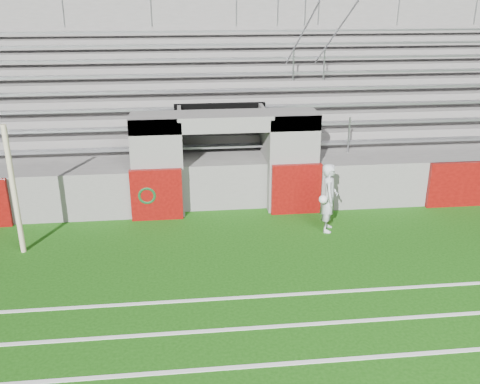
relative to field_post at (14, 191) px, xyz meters
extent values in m
plane|color=#15480C|center=(4.76, -1.46, -1.47)|extent=(90.00, 90.00, 0.00)
cylinder|color=beige|center=(0.00, 0.00, 0.00)|extent=(0.12, 0.12, 2.94)
cube|color=white|center=(4.76, -4.46, -1.46)|extent=(28.00, 0.09, 0.01)
cube|color=white|center=(4.76, -3.46, -1.46)|extent=(28.00, 0.09, 0.01)
cube|color=white|center=(4.76, -2.46, -1.46)|extent=(28.00, 0.09, 0.01)
cube|color=slate|center=(2.96, 2.04, -0.17)|extent=(1.20, 1.00, 2.60)
cube|color=slate|center=(6.56, 2.04, -0.17)|extent=(1.20, 1.00, 2.60)
cube|color=black|center=(4.76, 3.74, -0.22)|extent=(2.60, 0.20, 2.50)
cube|color=slate|center=(3.61, 2.64, -0.22)|extent=(0.10, 2.20, 2.50)
cube|color=slate|center=(5.91, 2.64, -0.22)|extent=(0.10, 2.20, 2.50)
cube|color=slate|center=(4.76, 2.04, 0.93)|extent=(4.80, 1.00, 0.40)
cube|color=slate|center=(4.76, 5.89, -0.32)|extent=(26.00, 8.00, 0.20)
cube|color=slate|center=(4.76, 5.89, -0.95)|extent=(26.00, 8.00, 1.05)
cube|color=#580807|center=(2.96, 1.48, -0.80)|extent=(1.30, 0.15, 1.35)
cube|color=#580807|center=(6.56, 1.48, -0.80)|extent=(1.30, 0.15, 1.35)
cube|color=#580807|center=(11.26, 1.48, -0.85)|extent=(2.20, 0.15, 1.25)
cube|color=gray|center=(4.76, 2.96, 0.00)|extent=(23.00, 0.28, 0.06)
cube|color=slate|center=(4.76, 3.81, -0.03)|extent=(24.00, 0.75, 0.38)
cube|color=gray|center=(4.76, 3.71, 0.38)|extent=(23.00, 0.28, 0.06)
cube|color=slate|center=(4.76, 4.56, 0.16)|extent=(24.00, 0.75, 0.76)
cube|color=gray|center=(4.76, 4.46, 0.76)|extent=(23.00, 0.28, 0.06)
cube|color=slate|center=(4.76, 5.31, 0.35)|extent=(24.00, 0.75, 1.14)
cube|color=gray|center=(4.76, 5.21, 1.14)|extent=(23.00, 0.28, 0.06)
cube|color=slate|center=(4.76, 6.06, 0.54)|extent=(24.00, 0.75, 1.52)
cube|color=gray|center=(4.76, 5.96, 1.52)|extent=(23.00, 0.28, 0.06)
cube|color=slate|center=(4.76, 6.81, 0.73)|extent=(24.00, 0.75, 1.90)
cube|color=gray|center=(4.76, 6.71, 1.90)|extent=(23.00, 0.28, 0.06)
cube|color=slate|center=(4.76, 7.56, 0.92)|extent=(24.00, 0.75, 2.28)
cube|color=gray|center=(4.76, 7.46, 2.28)|extent=(23.00, 0.28, 0.06)
cube|color=slate|center=(4.76, 8.31, 1.11)|extent=(24.00, 0.75, 2.66)
cube|color=gray|center=(4.76, 8.21, 2.66)|extent=(23.00, 0.28, 0.06)
cube|color=slate|center=(4.76, 8.99, 1.17)|extent=(26.00, 0.60, 5.29)
cylinder|color=#A5A8AD|center=(7.26, 2.69, 0.28)|extent=(0.05, 0.05, 1.00)
cylinder|color=#A5A8AD|center=(7.26, 5.69, 1.80)|extent=(0.05, 0.05, 1.00)
cylinder|color=#A5A8AD|center=(7.26, 8.69, 3.32)|extent=(0.05, 0.05, 1.00)
cylinder|color=#A5A8AD|center=(7.26, 5.69, 2.30)|extent=(0.05, 6.02, 3.08)
cylinder|color=#A5A8AD|center=(8.26, 2.69, 0.28)|extent=(0.05, 0.05, 1.00)
cylinder|color=#A5A8AD|center=(8.26, 5.69, 1.80)|extent=(0.05, 0.05, 1.00)
cylinder|color=#A5A8AD|center=(8.26, 8.69, 3.32)|extent=(0.05, 0.05, 1.00)
cylinder|color=#A5A8AD|center=(8.26, 5.69, 2.30)|extent=(0.05, 6.02, 3.08)
cylinder|color=#A5A8AD|center=(-0.24, 8.69, 3.37)|extent=(0.05, 0.05, 1.10)
cylinder|color=#A5A8AD|center=(2.76, 8.69, 3.37)|extent=(0.05, 0.05, 1.10)
cylinder|color=#A5A8AD|center=(5.76, 8.69, 3.37)|extent=(0.05, 0.05, 1.10)
cylinder|color=#A5A8AD|center=(8.76, 8.69, 3.37)|extent=(0.05, 0.05, 1.10)
cylinder|color=#A5A8AD|center=(11.76, 8.69, 3.37)|extent=(0.05, 0.05, 1.10)
cylinder|color=#A5A8AD|center=(14.76, 8.69, 3.37)|extent=(0.05, 0.05, 1.10)
imported|color=silver|center=(7.12, 0.37, -0.62)|extent=(0.56, 0.71, 1.70)
sphere|color=white|center=(6.90, 0.06, -0.53)|extent=(0.21, 0.21, 0.21)
torus|color=#0C3C0F|center=(2.73, 1.49, -0.69)|extent=(0.52, 0.10, 0.52)
torus|color=#0D431C|center=(2.73, 1.44, -0.79)|extent=(0.48, 0.09, 0.48)
camera|label=1|loc=(3.67, -11.27, 4.12)|focal=40.00mm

